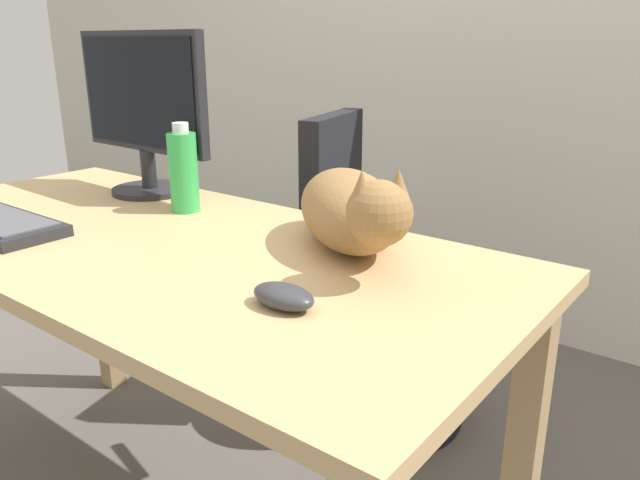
# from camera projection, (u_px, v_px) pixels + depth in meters

# --- Properties ---
(desk) EXTENTS (1.53, 0.69, 0.74)m
(desk) POSITION_uv_depth(u_px,v_px,m) (164.00, 285.00, 1.31)
(desk) COLOR tan
(desk) RESTS_ON ground_plane
(office_chair) EXTENTS (0.50, 0.48, 0.93)m
(office_chair) POSITION_uv_depth(u_px,v_px,m) (374.00, 292.00, 1.86)
(office_chair) COLOR black
(office_chair) RESTS_ON ground_plane
(monitor) EXTENTS (0.48, 0.20, 0.41)m
(monitor) POSITION_uv_depth(u_px,v_px,m) (143.00, 107.00, 1.58)
(monitor) COLOR #232328
(monitor) RESTS_ON desk
(cat) EXTENTS (0.47, 0.44, 0.20)m
(cat) POSITION_uv_depth(u_px,v_px,m) (352.00, 209.00, 1.18)
(cat) COLOR olive
(cat) RESTS_ON desk
(computer_mouse) EXTENTS (0.11, 0.06, 0.04)m
(computer_mouse) POSITION_uv_depth(u_px,v_px,m) (283.00, 296.00, 0.93)
(computer_mouse) COLOR #333338
(computer_mouse) RESTS_ON desk
(water_bottle) EXTENTS (0.07, 0.07, 0.21)m
(water_bottle) POSITION_uv_depth(u_px,v_px,m) (183.00, 171.00, 1.44)
(water_bottle) COLOR green
(water_bottle) RESTS_ON desk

